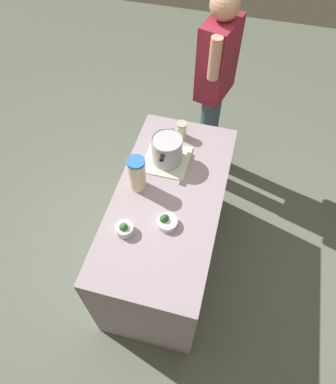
{
  "coord_description": "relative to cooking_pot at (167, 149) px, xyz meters",
  "views": [
    {
      "loc": [
        -1.21,
        -0.32,
        2.71
      ],
      "look_at": [
        0.0,
        0.0,
        0.94
      ],
      "focal_mm": 32.93,
      "sensor_mm": 36.0,
      "label": 1
    }
  ],
  "objects": [
    {
      "name": "counter_slab",
      "position": [
        -0.29,
        -0.08,
        -0.55
      ],
      "size": [
        1.38,
        0.68,
        0.89
      ],
      "primitive_type": "cube",
      "color": "#9C8B94",
      "rests_on": "ground_plane"
    },
    {
      "name": "ground_plane",
      "position": [
        -0.29,
        -0.08,
        -1.0
      ],
      "size": [
        8.0,
        8.0,
        0.0
      ],
      "primitive_type": "plane",
      "color": "slate"
    },
    {
      "name": "cooking_pot",
      "position": [
        0.0,
        0.0,
        0.0
      ],
      "size": [
        0.28,
        0.21,
        0.19
      ],
      "color": "#B7B7BC",
      "rests_on": "dish_cloth"
    },
    {
      "name": "broccoli_bowl_front",
      "position": [
        -0.6,
        0.1,
        -0.07
      ],
      "size": [
        0.11,
        0.11,
        0.09
      ],
      "color": "silver",
      "rests_on": "counter_slab"
    },
    {
      "name": "broccoli_bowl_center",
      "position": [
        -0.48,
        -0.13,
        -0.08
      ],
      "size": [
        0.12,
        0.12,
        0.08
      ],
      "color": "silver",
      "rests_on": "counter_slab"
    },
    {
      "name": "mason_jar",
      "position": [
        0.24,
        -0.04,
        -0.04
      ],
      "size": [
        0.07,
        0.07,
        0.12
      ],
      "color": "beige",
      "rests_on": "counter_slab"
    },
    {
      "name": "dish_cloth",
      "position": [
        0.0,
        0.0,
        -0.1
      ],
      "size": [
        0.3,
        0.3,
        0.01
      ],
      "primitive_type": "cube",
      "color": "beige",
      "rests_on": "counter_slab"
    },
    {
      "name": "lemonade_pitcher",
      "position": [
        -0.26,
        0.12,
        0.02
      ],
      "size": [
        0.11,
        0.11,
        0.25
      ],
      "color": "beige",
      "rests_on": "counter_slab"
    },
    {
      "name": "person_cook",
      "position": [
        0.77,
        -0.18,
        -0.07
      ],
      "size": [
        0.5,
        0.28,
        1.68
      ],
      "color": "#3A5660",
      "rests_on": "ground_plane"
    }
  ]
}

